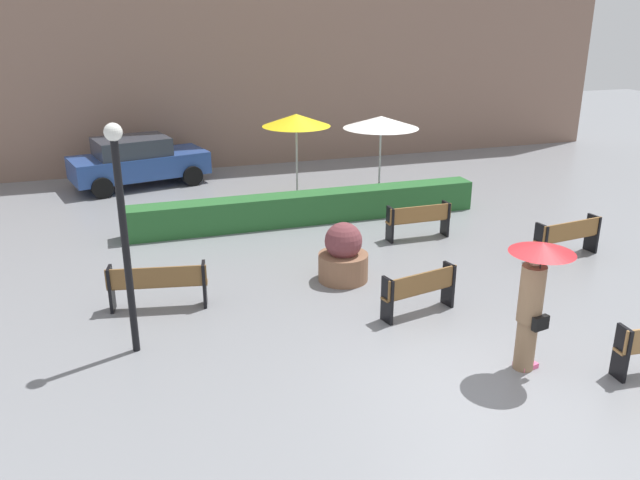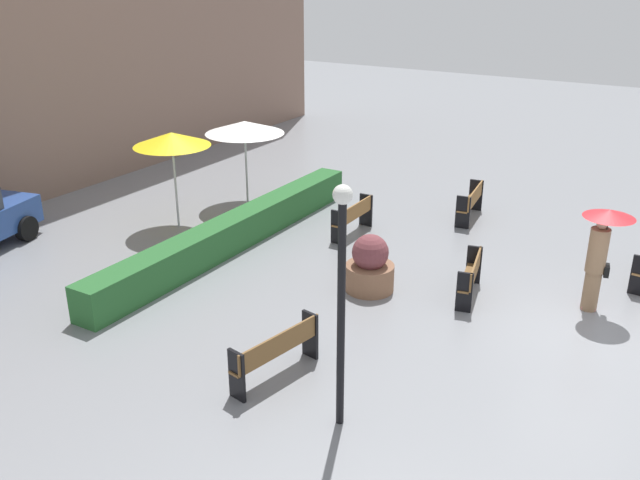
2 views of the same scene
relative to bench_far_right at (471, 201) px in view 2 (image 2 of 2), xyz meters
The scene contains 12 objects.
ground_plane 6.23m from the bench_far_right, 138.82° to the right, with size 60.00×60.00×0.00m, color gray.
bench_far_right is the anchor object (origin of this frame).
bench_mid_center 4.84m from the bench_far_right, 160.42° to the right, with size 1.58×0.62×0.86m.
bench_back_row 3.47m from the bench_far_right, 140.93° to the left, with size 1.63×0.37×0.87m.
bench_far_left 9.16m from the bench_far_right, behind, with size 1.87×0.67×0.88m.
pedestrian_with_umbrella 5.56m from the bench_far_right, 134.23° to the right, with size 0.99×0.99×2.17m.
planter_pot 5.36m from the bench_far_right, behind, with size 1.05×1.05×1.26m.
lamp_post 9.95m from the bench_far_right, behind, with size 0.28×0.28×3.82m.
patio_umbrella_yellow 8.16m from the bench_far_right, 125.11° to the left, with size 1.99×1.99×2.55m.
patio_umbrella_white 6.62m from the bench_far_right, 109.37° to the left, with size 2.24×2.24×2.43m.
hedge_strip 6.56m from the bench_far_right, 138.91° to the left, with size 9.56×0.70×0.80m, color #28602D.
building_facade 13.64m from the bench_far_right, 111.41° to the left, with size 28.00×1.20×10.46m, color #846656.
Camera 2 is at (-12.59, -1.53, 6.56)m, focal length 38.38 mm.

